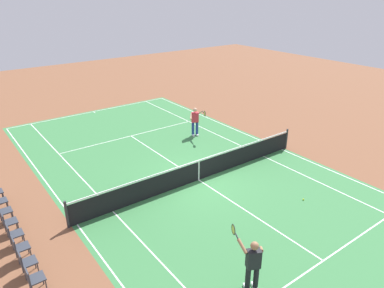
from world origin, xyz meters
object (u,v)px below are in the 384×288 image
(tennis_net, at_px, (199,170))
(tennis_ball, at_px, (303,199))
(tennis_player_near, at_px, (195,120))
(spectator_chair_5, at_px, (3,210))
(spectator_chair_1, at_px, (25,261))
(tennis_player_far, at_px, (252,263))
(spectator_chair_3, at_px, (13,233))
(spectator_chair_4, at_px, (7,221))
(spectator_chair_2, at_px, (19,246))
(spectator_chair_0, at_px, (33,278))

(tennis_net, distance_m, tennis_ball, 4.51)
(tennis_player_near, xyz_separation_m, tennis_ball, (-8.07, 0.64, -0.90))
(spectator_chair_5, bearing_deg, spectator_chair_1, 180.00)
(tennis_player_far, xyz_separation_m, tennis_ball, (2.05, -5.01, -0.90))
(tennis_player_near, relative_size, spectator_chair_5, 1.93)
(spectator_chair_3, distance_m, spectator_chair_4, 0.81)
(spectator_chair_2, relative_size, spectator_chair_4, 1.00)
(tennis_net, relative_size, spectator_chair_4, 13.30)
(spectator_chair_0, distance_m, spectator_chair_4, 3.24)
(spectator_chair_3, bearing_deg, tennis_net, -90.29)
(spectator_chair_1, height_order, spectator_chair_2, same)
(spectator_chair_1, bearing_deg, tennis_ball, -102.65)
(tennis_ball, bearing_deg, spectator_chair_2, 72.97)
(spectator_chair_1, relative_size, spectator_chair_2, 1.00)
(tennis_player_near, relative_size, spectator_chair_2, 1.93)
(tennis_player_far, bearing_deg, spectator_chair_4, 36.19)
(spectator_chair_2, bearing_deg, spectator_chair_5, 0.00)
(spectator_chair_0, height_order, spectator_chair_1, same)
(tennis_ball, height_order, spectator_chair_3, spectator_chair_3)
(spectator_chair_3, bearing_deg, spectator_chair_4, 0.00)
(spectator_chair_1, bearing_deg, tennis_net, -78.15)
(tennis_ball, bearing_deg, spectator_chair_3, 68.79)
(tennis_net, xyz_separation_m, spectator_chair_1, (-1.58, 7.55, 0.03))
(spectator_chair_4, distance_m, spectator_chair_5, 0.81)
(tennis_ball, relative_size, spectator_chair_5, 0.08)
(tennis_ball, xyz_separation_m, spectator_chair_1, (2.23, 9.92, 0.49))
(tennis_net, relative_size, tennis_player_far, 6.89)
(spectator_chair_4, bearing_deg, tennis_player_far, -143.81)
(spectator_chair_5, bearing_deg, tennis_net, -102.41)
(tennis_net, distance_m, spectator_chair_0, 7.92)
(spectator_chair_1, xyz_separation_m, spectator_chair_2, (0.81, 0.00, 0.00))
(tennis_ball, relative_size, spectator_chair_1, 0.08)
(tennis_net, height_order, tennis_player_far, tennis_player_far)
(tennis_ball, bearing_deg, tennis_player_near, -4.55)
(tennis_player_near, distance_m, tennis_player_far, 11.59)
(spectator_chair_0, bearing_deg, tennis_player_far, -125.21)
(spectator_chair_2, bearing_deg, spectator_chair_3, 0.00)
(tennis_net, relative_size, spectator_chair_2, 13.30)
(spectator_chair_0, relative_size, spectator_chair_3, 1.00)
(spectator_chair_1, distance_m, spectator_chair_5, 3.24)
(spectator_chair_0, distance_m, spectator_chair_2, 1.62)
(spectator_chair_4, bearing_deg, spectator_chair_1, 180.00)
(spectator_chair_1, bearing_deg, spectator_chair_2, 0.00)
(spectator_chair_3, xyz_separation_m, spectator_chair_4, (0.81, 0.00, 0.00))
(spectator_chair_1, distance_m, spectator_chair_3, 1.62)
(tennis_net, height_order, spectator_chair_5, tennis_net)
(tennis_player_far, xyz_separation_m, spectator_chair_5, (7.52, 4.91, -0.41))
(tennis_net, xyz_separation_m, spectator_chair_0, (-2.39, 7.55, 0.03))
(tennis_player_near, xyz_separation_m, spectator_chair_0, (-6.66, 10.56, -0.41))
(spectator_chair_0, distance_m, spectator_chair_3, 2.43)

